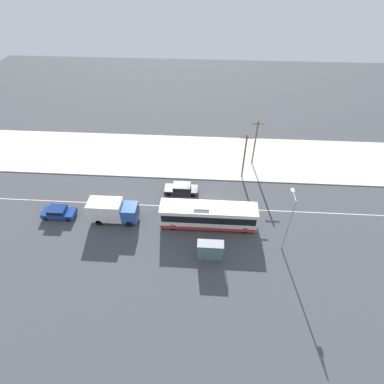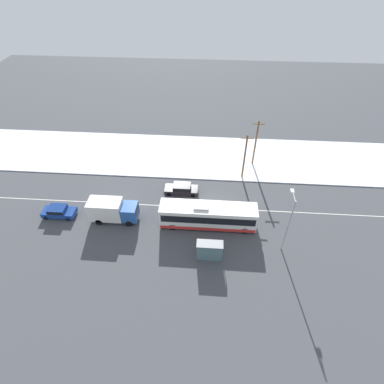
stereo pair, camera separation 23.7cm
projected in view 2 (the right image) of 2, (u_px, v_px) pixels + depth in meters
ground_plane at (209, 208)px, 40.12m from camera, size 120.00×120.00×0.00m
snow_lot at (211, 157)px, 48.98m from camera, size 80.00×12.00×0.12m
lane_marking_center at (209, 208)px, 40.12m from camera, size 60.00×0.12×0.00m
city_bus at (208, 216)px, 36.84m from camera, size 11.83×2.57×3.30m
box_truck at (112, 210)px, 37.49m from camera, size 6.06×2.30×3.04m
sedan_car at (182, 188)px, 41.90m from camera, size 4.65×1.80×1.45m
parked_car_near_truck at (58, 211)px, 38.58m from camera, size 4.21×1.80×1.43m
pedestrian_at_stop at (208, 245)px, 34.15m from camera, size 0.59×0.26×1.65m
bus_shelter at (210, 250)px, 32.85m from camera, size 2.93×1.20×2.40m
streetlamp at (289, 218)px, 32.15m from camera, size 0.36×2.19×7.67m
utility_pole_roadside at (245, 156)px, 42.49m from camera, size 1.80×0.24×7.30m
utility_pole_snowlot at (256, 142)px, 44.96m from camera, size 1.80×0.24×7.57m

